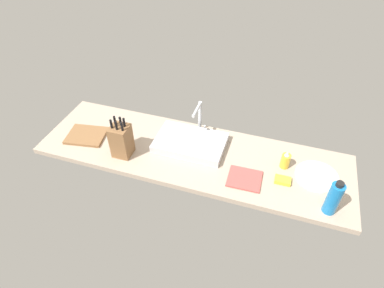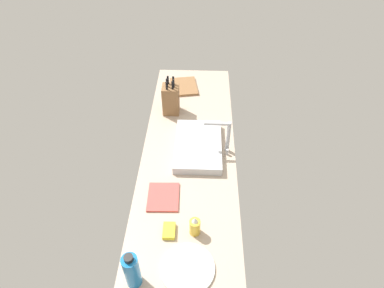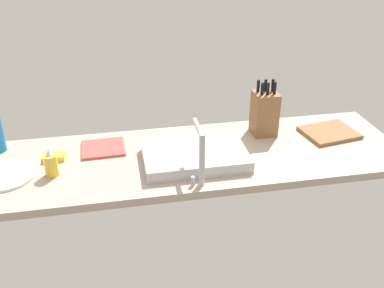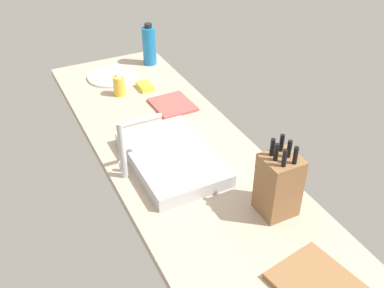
# 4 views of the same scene
# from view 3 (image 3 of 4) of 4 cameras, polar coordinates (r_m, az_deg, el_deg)

# --- Properties ---
(countertop_slab) EXTENTS (1.96, 0.57, 0.04)m
(countertop_slab) POSITION_cam_3_polar(r_m,az_deg,el_deg) (1.94, -0.89, -1.94)
(countertop_slab) COLOR tan
(countertop_slab) RESTS_ON ground
(sink_basin) EXTENTS (0.44, 0.29, 0.05)m
(sink_basin) POSITION_cam_3_polar(r_m,az_deg,el_deg) (1.87, 0.38, -1.59)
(sink_basin) COLOR #B7BABF
(sink_basin) RESTS_ON countertop_slab
(faucet) EXTENTS (0.06, 0.16, 0.22)m
(faucet) POSITION_cam_3_polar(r_m,az_deg,el_deg) (1.68, 1.11, -1.00)
(faucet) COLOR #B7BABF
(faucet) RESTS_ON countertop_slab
(knife_block) EXTENTS (0.11, 0.11, 0.27)m
(knife_block) POSITION_cam_3_polar(r_m,az_deg,el_deg) (2.10, 9.47, 4.06)
(knife_block) COLOR brown
(knife_block) RESTS_ON countertop_slab
(cutting_board) EXTENTS (0.27, 0.24, 0.02)m
(cutting_board) POSITION_cam_3_polar(r_m,az_deg,el_deg) (2.20, 17.53, 1.44)
(cutting_board) COLOR brown
(cutting_board) RESTS_ON countertop_slab
(soap_bottle) EXTENTS (0.05, 0.05, 0.12)m
(soap_bottle) POSITION_cam_3_polar(r_m,az_deg,el_deg) (1.86, -17.99, -2.53)
(soap_bottle) COLOR gold
(soap_bottle) RESTS_ON countertop_slab
(dinner_plate) EXTENTS (0.25, 0.25, 0.01)m
(dinner_plate) POSITION_cam_3_polar(r_m,az_deg,el_deg) (1.94, -23.27, -3.73)
(dinner_plate) COLOR silver
(dinner_plate) RESTS_ON countertop_slab
(dish_towel) EXTENTS (0.20, 0.17, 0.01)m
(dish_towel) POSITION_cam_3_polar(r_m,az_deg,el_deg) (2.01, -11.55, -0.54)
(dish_towel) COLOR #CC4C47
(dish_towel) RESTS_ON countertop_slab
(dish_sponge) EXTENTS (0.09, 0.06, 0.02)m
(dish_sponge) POSITION_cam_3_polar(r_m,az_deg,el_deg) (1.98, -17.62, -1.63)
(dish_sponge) COLOR yellow
(dish_sponge) RESTS_ON countertop_slab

